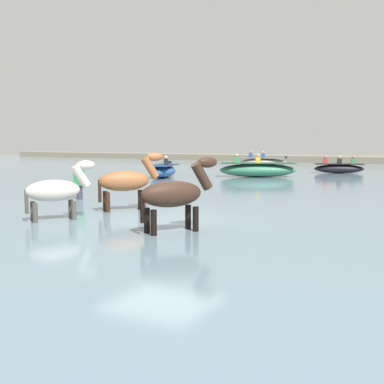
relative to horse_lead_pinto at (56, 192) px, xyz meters
The scene contains 11 objects.
ground_plane 2.78m from the horse_lead_pinto, 27.53° to the left, with size 120.00×120.00×0.00m, color #666051.
water_surface 11.44m from the horse_lead_pinto, 78.53° to the left, with size 90.00×90.00×0.42m, color slate.
horse_lead_pinto is the anchor object (origin of this frame).
horse_trailing_dark_bay 3.31m from the horse_lead_pinto, ahead, with size 1.26×1.71×2.00m.
horse_flank_chestnut 2.25m from the horse_lead_pinto, 76.84° to the left, with size 1.46×1.61×2.01m.
boat_distant_east 15.71m from the horse_lead_pinto, 93.07° to the left, with size 4.16×2.94×1.23m.
boat_far_inshore 25.31m from the horse_lead_pinto, 99.08° to the left, with size 3.53×1.40×1.15m.
boat_far_offshore 13.97m from the horse_lead_pinto, 111.13° to the left, with size 1.93×3.16×1.14m.
boat_near_starboard 20.96m from the horse_lead_pinto, 83.77° to the left, with size 3.01×1.85×1.03m.
person_wading_close 4.27m from the horse_lead_pinto, 123.88° to the left, with size 0.34×0.24×1.63m.
far_shoreline 34.64m from the horse_lead_pinto, 86.24° to the left, with size 80.00×2.40×0.99m, color gray.
Camera 1 is at (6.31, -10.10, 2.35)m, focal length 46.52 mm.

